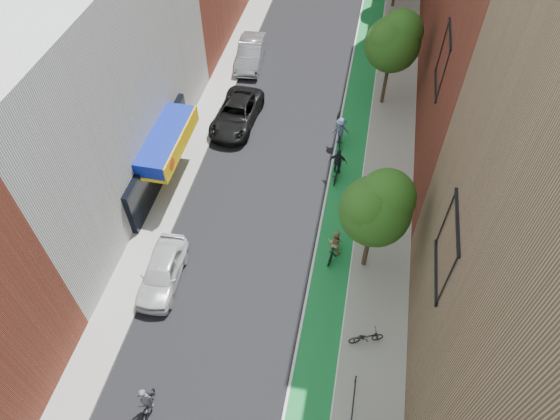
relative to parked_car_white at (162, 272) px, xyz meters
The scene contains 14 objects.
bike_lane 20.69m from the parked_car_white, 66.29° to the left, with size 2.00×68.00×0.01m, color #147331.
sidewalk_left 19.02m from the parked_car_white, 95.09° to the left, with size 2.00×68.00×0.15m, color gray.
sidewalk_right 21.81m from the parked_car_white, 60.26° to the left, with size 3.00×68.00×0.15m, color gray.
building_left_white 10.96m from the parked_car_white, 133.97° to the left, with size 8.00×20.00×12.00m, color silver.
tree_near 11.09m from the parked_car_white, 16.49° to the left, with size 3.40×3.36×6.42m.
tree_mid 20.09m from the parked_car_white, 59.56° to the left, with size 3.55×3.53×6.74m.
parked_car_white is the anchor object (origin of this frame).
parked_car_black 12.87m from the parked_car_white, 87.77° to the left, with size 2.56×5.56×1.54m, color black.
parked_car_silver 20.09m from the parked_car_white, 90.81° to the left, with size 1.78×5.09×1.68m, color gray.
cyclist_lead 6.56m from the parked_car_white, 75.38° to the right, with size 0.76×1.74×1.96m.
cyclist_lane_near 8.89m from the parked_car_white, 21.14° to the left, with size 0.89×1.87×1.95m.
cyclist_lane_mid 11.95m from the parked_car_white, 49.75° to the left, with size 1.06×1.91×2.11m.
cyclist_lane_far 14.23m from the parked_car_white, 58.12° to the left, with size 1.18×1.52×2.05m.
parked_bike_far 10.48m from the parked_car_white, ahead, with size 0.58×1.65×0.87m, color black.
Camera 1 is at (4.26, -5.42, 21.76)m, focal length 32.00 mm.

